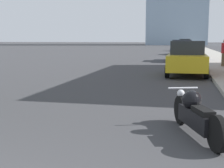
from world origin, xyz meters
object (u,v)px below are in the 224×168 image
Objects in this scene: parked_car_black at (183,48)px; parked_car_green at (184,45)px; motorcycle at (195,114)px; pedestrian at (224,53)px; parked_car_blue at (181,50)px; parked_car_yellow at (187,58)px.

parked_car_black is 0.98× the size of parked_car_green.
motorcycle is 1.35× the size of pedestrian.
parked_car_blue is 1.02× the size of parked_car_green.
parked_car_yellow is at bearing -89.16° from parked_car_black.
parked_car_yellow is 2.61× the size of pedestrian.
motorcycle is 14.37m from pedestrian.
parked_car_green reaches higher than parked_car_blue.
parked_car_yellow is 4.73m from pedestrian.
parked_car_blue is 6.80m from pedestrian.
parked_car_blue reaches higher than motorcycle.
parked_car_green is at bearing 88.04° from parked_car_blue.
parked_car_blue is 11.60m from parked_car_black.
motorcycle is at bearing -90.11° from parked_car_blue.
pedestrian reaches higher than parked_car_black.
parked_car_green reaches higher than motorcycle.
parked_car_green is at bearing 90.48° from parked_car_yellow.
parked_car_blue is at bearing 112.22° from pedestrian.
parked_car_yellow reaches higher than parked_car_black.
parked_car_black is at bearing 70.85° from motorcycle.
parked_car_black is 2.71× the size of pedestrian.
parked_car_black is 12.33m from parked_car_green.
parked_car_green reaches higher than parked_car_yellow.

